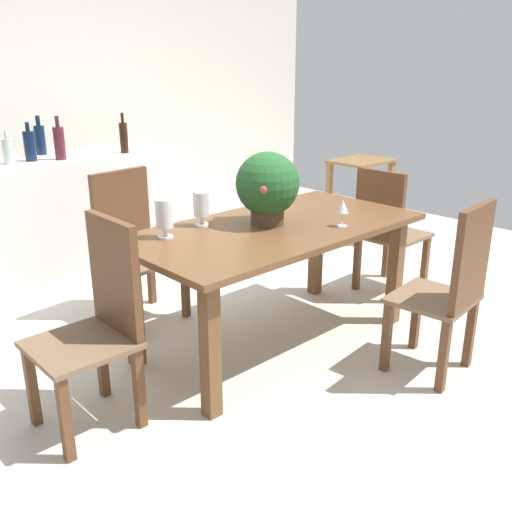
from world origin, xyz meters
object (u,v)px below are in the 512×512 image
(wine_bottle_amber, at_px, (8,151))
(side_table, at_px, (360,182))
(kitchen_counter, at_px, (75,216))
(wine_bottle_clear, at_px, (40,139))
(wine_glass, at_px, (343,207))
(wine_bottle_dark, at_px, (30,146))
(chair_head_end, at_px, (99,317))
(crystal_vase_center_near, at_px, (164,215))
(crystal_vase_left, at_px, (201,206))
(dining_table, at_px, (275,242))
(flower_centerpiece, at_px, (267,186))
(chair_far_left, at_px, (132,239))
(wine_bottle_green, at_px, (124,137))
(chair_foot_end, at_px, (386,227))
(chair_near_right, at_px, (452,285))
(wine_bottle_tall, at_px, (59,142))

(wine_bottle_amber, height_order, side_table, wine_bottle_amber)
(side_table, bearing_deg, kitchen_counter, 159.80)
(wine_bottle_clear, distance_m, side_table, 2.92)
(wine_glass, relative_size, wine_bottle_dark, 0.57)
(chair_head_end, xyz_separation_m, wine_glass, (1.42, -0.28, 0.33))
(crystal_vase_center_near, bearing_deg, crystal_vase_left, 10.36)
(dining_table, xyz_separation_m, flower_centerpiece, (-0.01, 0.05, 0.33))
(chair_far_left, bearing_deg, flower_centerpiece, -71.39)
(kitchen_counter, xyz_separation_m, wine_bottle_green, (0.38, -0.19, 0.61))
(wine_bottle_dark, bearing_deg, crystal_vase_left, -78.71)
(kitchen_counter, height_order, side_table, kitchen_counter)
(chair_foot_end, bearing_deg, chair_far_left, 58.41)
(kitchen_counter, height_order, wine_bottle_green, wine_bottle_green)
(chair_near_right, relative_size, wine_glass, 6.20)
(wine_bottle_tall, bearing_deg, dining_table, -75.85)
(flower_centerpiece, relative_size, wine_bottle_tall, 1.35)
(chair_foot_end, bearing_deg, flower_centerpiece, 86.52)
(wine_bottle_dark, bearing_deg, wine_glass, -67.33)
(chair_foot_end, xyz_separation_m, flower_centerpiece, (-1.17, 0.05, 0.47))
(crystal_vase_left, relative_size, kitchen_counter, 0.11)
(dining_table, bearing_deg, flower_centerpiece, 104.85)
(chair_foot_end, xyz_separation_m, crystal_vase_left, (-1.48, 0.29, 0.36))
(chair_foot_end, height_order, wine_bottle_tall, wine_bottle_tall)
(kitchen_counter, bearing_deg, chair_foot_end, -52.77)
(chair_far_left, relative_size, wine_bottle_clear, 3.34)
(crystal_vase_center_near, height_order, side_table, crystal_vase_center_near)
(flower_centerpiece, height_order, crystal_vase_left, flower_centerpiece)
(wine_bottle_green, bearing_deg, chair_head_end, -124.79)
(kitchen_counter, bearing_deg, flower_centerpiece, -80.79)
(chair_head_end, relative_size, chair_near_right, 1.01)
(chair_foot_end, distance_m, side_table, 1.46)
(wine_bottle_dark, bearing_deg, chair_foot_end, -46.41)
(flower_centerpiece, bearing_deg, chair_near_right, -66.50)
(chair_near_right, height_order, flower_centerpiece, flower_centerpiece)
(wine_bottle_tall, bearing_deg, chair_head_end, -111.49)
(chair_near_right, distance_m, flower_centerpiece, 1.15)
(dining_table, distance_m, chair_head_end, 1.16)
(wine_bottle_dark, bearing_deg, wine_bottle_tall, -26.33)
(wine_bottle_green, bearing_deg, kitchen_counter, 153.46)
(chair_far_left, distance_m, wine_bottle_tall, 1.02)
(chair_foot_end, bearing_deg, wine_bottle_clear, 36.29)
(flower_centerpiece, relative_size, wine_bottle_dark, 1.53)
(crystal_vase_left, bearing_deg, chair_near_right, -58.99)
(dining_table, xyz_separation_m, chair_head_end, (-1.16, -0.00, -0.11))
(chair_near_right, height_order, crystal_vase_center_near, chair_near_right)
(wine_bottle_green, bearing_deg, wine_bottle_amber, 172.40)
(dining_table, relative_size, wine_bottle_clear, 5.99)
(chair_foot_end, relative_size, crystal_vase_left, 4.67)
(chair_foot_end, xyz_separation_m, wine_glass, (-0.89, -0.28, 0.35))
(chair_head_end, relative_size, wine_bottle_tall, 3.16)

